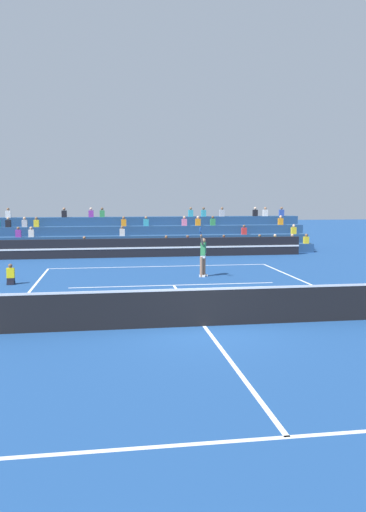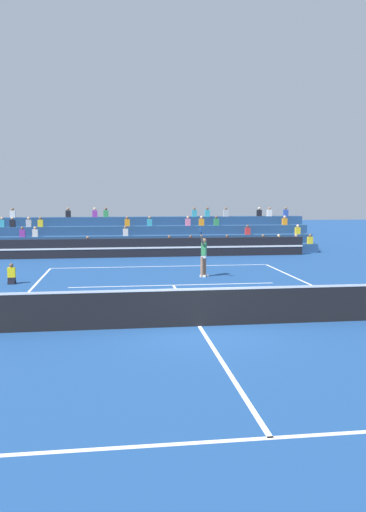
# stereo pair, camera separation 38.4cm
# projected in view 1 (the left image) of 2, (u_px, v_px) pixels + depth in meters

# --- Properties ---
(ground_plane) EXTENTS (120.00, 120.00, 0.00)m
(ground_plane) POSITION_uv_depth(u_px,v_px,m) (204.00, 326.00, 13.65)
(ground_plane) COLOR navy
(court_lines) EXTENTS (11.10, 23.90, 0.01)m
(court_lines) POSITION_uv_depth(u_px,v_px,m) (204.00, 326.00, 13.65)
(court_lines) COLOR white
(court_lines) RESTS_ON ground
(tennis_net) EXTENTS (12.00, 0.10, 1.10)m
(tennis_net) POSITION_uv_depth(u_px,v_px,m) (204.00, 307.00, 13.59)
(tennis_net) COLOR slate
(tennis_net) RESTS_ON ground
(sponsor_banner_wall) EXTENTS (18.00, 0.26, 1.10)m
(sponsor_banner_wall) POSITION_uv_depth(u_px,v_px,m) (152.00, 248.00, 29.31)
(sponsor_banner_wall) COLOR black
(sponsor_banner_wall) RESTS_ON ground
(bleacher_stand) EXTENTS (20.76, 3.80, 2.83)m
(bleacher_stand) POSITION_uv_depth(u_px,v_px,m) (148.00, 238.00, 32.39)
(bleacher_stand) COLOR navy
(bleacher_stand) RESTS_ON ground
(ball_kid_courtside) EXTENTS (0.30, 0.36, 0.84)m
(ball_kid_courtside) POSITION_uv_depth(u_px,v_px,m) (11.00, 276.00, 20.13)
(ball_kid_courtside) COLOR black
(ball_kid_courtside) RESTS_ON ground
(tennis_player) EXTENTS (0.60, 1.26, 2.32)m
(tennis_player) POSITION_uv_depth(u_px,v_px,m) (203.00, 255.00, 21.99)
(tennis_player) COLOR #9E7051
(tennis_player) RESTS_ON ground
(tennis_ball) EXTENTS (0.07, 0.07, 0.07)m
(tennis_ball) POSITION_uv_depth(u_px,v_px,m) (62.00, 304.00, 16.38)
(tennis_ball) COLOR #C6DB33
(tennis_ball) RESTS_ON ground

